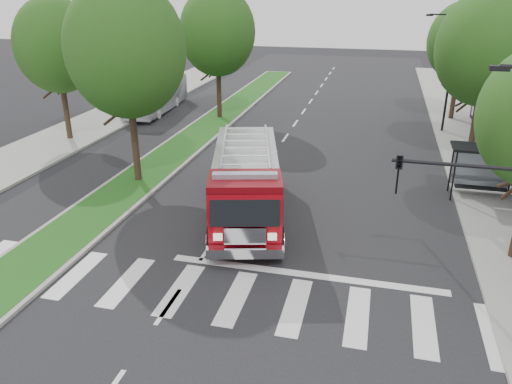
{
  "coord_description": "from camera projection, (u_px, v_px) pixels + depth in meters",
  "views": [
    {
      "loc": [
        6.05,
        -16.43,
        9.64
      ],
      "look_at": [
        1.46,
        1.91,
        1.8
      ],
      "focal_mm": 35.0,
      "sensor_mm": 36.0,
      "label": 1
    }
  ],
  "objects": [
    {
      "name": "tree_median_far",
      "position": [
        217.0,
        32.0,
        36.56
      ],
      "size": [
        5.6,
        5.6,
        9.72
      ],
      "color": "black",
      "rests_on": "ground"
    },
    {
      "name": "streetlight_right_far",
      "position": [
        449.0,
        68.0,
        33.66
      ],
      "size": [
        2.11,
        0.2,
        8.0
      ],
      "color": "black",
      "rests_on": "ground"
    },
    {
      "name": "median",
      "position": [
        212.0,
        124.0,
        37.22
      ],
      "size": [
        3.0,
        50.0,
        0.15
      ],
      "color": "gray",
      "rests_on": "ground"
    },
    {
      "name": "bus_shelter",
      "position": [
        486.0,
        158.0,
        23.78
      ],
      "size": [
        3.2,
        1.6,
        2.61
      ],
      "color": "black",
      "rests_on": "ground"
    },
    {
      "name": "sidewalk_left",
      "position": [
        45.0,
        147.0,
        31.96
      ],
      "size": [
        5.0,
        80.0,
        0.15
      ],
      "primitive_type": "cube",
      "color": "gray",
      "rests_on": "ground"
    },
    {
      "name": "tree_right_far",
      "position": [
        462.0,
        42.0,
        36.46
      ],
      "size": [
        5.0,
        5.0,
        8.73
      ],
      "color": "black",
      "rests_on": "ground"
    },
    {
      "name": "tree_right_mid",
      "position": [
        488.0,
        48.0,
        27.25
      ],
      "size": [
        5.6,
        5.6,
        9.72
      ],
      "color": "black",
      "rests_on": "ground"
    },
    {
      "name": "sidewalk_right",
      "position": [
        500.0,
        185.0,
        25.9
      ],
      "size": [
        5.0,
        80.0,
        0.15
      ],
      "primitive_type": "cube",
      "color": "gray",
      "rests_on": "ground"
    },
    {
      "name": "city_bus",
      "position": [
        157.0,
        95.0,
        40.96
      ],
      "size": [
        2.97,
        9.8,
        2.69
      ],
      "primitive_type": "imported",
      "rotation": [
        0.0,
        0.0,
        0.07
      ],
      "color": "silver",
      "rests_on": "ground"
    },
    {
      "name": "ground",
      "position": [
        209.0,
        248.0,
        19.77
      ],
      "size": [
        140.0,
        140.0,
        0.0
      ],
      "primitive_type": "plane",
      "color": "black",
      "rests_on": "ground"
    },
    {
      "name": "tree_left_mid",
      "position": [
        57.0,
        45.0,
        31.31
      ],
      "size": [
        5.2,
        5.2,
        9.16
      ],
      "color": "black",
      "rests_on": "ground"
    },
    {
      "name": "tree_median_near",
      "position": [
        126.0,
        49.0,
        23.89
      ],
      "size": [
        5.8,
        5.8,
        10.16
      ],
      "color": "black",
      "rests_on": "ground"
    },
    {
      "name": "fire_engine",
      "position": [
        246.0,
        183.0,
        22.04
      ],
      "size": [
        5.09,
        9.83,
        3.27
      ],
      "rotation": [
        0.0,
        0.0,
        0.26
      ],
      "color": "#64050B",
      "rests_on": "ground"
    }
  ]
}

